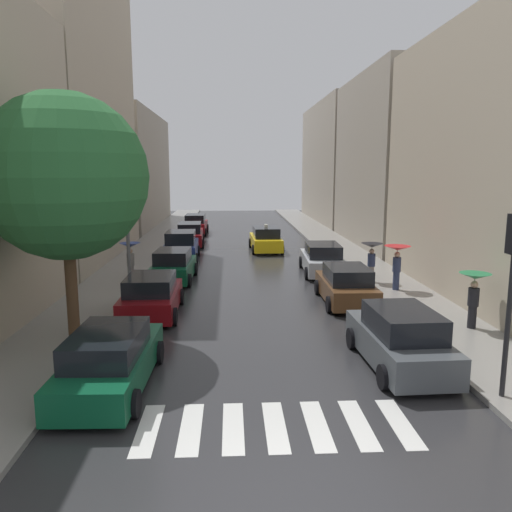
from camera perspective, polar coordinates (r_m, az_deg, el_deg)
The scene contains 24 objects.
ground_plane at distance 31.67m, azimuth -1.18°, elevation -0.11°, with size 28.00×72.00×0.04m, color #2C2C2F.
sidewalk_left at distance 32.13m, azimuth -12.85°, elevation -0.04°, with size 3.00×72.00×0.15m, color gray.
sidewalk_right at distance 32.50m, azimuth 10.35°, elevation 0.16°, with size 3.00×72.00×0.15m, color gray.
crosswalk_stripes at distance 11.34m, azimuth 2.20°, elevation -18.75°, with size 5.85×2.20×0.01m.
building_left_mid at distance 32.86m, azimuth -21.51°, elevation 15.06°, with size 6.00×15.37×17.63m, color #B2A38C.
building_left_far at distance 50.69m, azimuth -14.56°, elevation 9.39°, with size 6.00×19.43×10.68m, color #9E9384.
building_right_mid at distance 37.70m, azimuth 15.80°, elevation 10.26°, with size 6.00×13.99×11.93m, color #9E9384.
building_right_far at distance 54.48m, azimuth 9.92°, elevation 10.34°, with size 6.00×19.39×12.16m, color #9E9384.
parked_car_left_nearest at distance 13.26m, azimuth -16.26°, elevation -11.36°, with size 2.15×4.84×1.54m.
parked_car_left_second at distance 19.30m, azimuth -11.80°, elevation -4.49°, with size 2.17×4.26×1.55m.
parked_car_left_third at distance 24.91m, azimuth -9.35°, elevation -1.16°, with size 2.14×4.21×1.59m.
parked_car_left_fourth at distance 30.67m, azimuth -8.50°, elevation 1.06°, with size 2.19×4.43×1.78m.
parked_car_left_fifth at distance 36.59m, azimuth -7.50°, elevation 2.41°, with size 2.14×4.81×1.66m.
parked_car_left_sixth at distance 43.08m, azimuth -6.87°, elevation 3.55°, with size 2.04×4.59×1.69m.
parked_car_right_nearest at distance 14.62m, azimuth 16.03°, elevation -9.10°, with size 2.17×4.50×1.68m.
parked_car_right_second at distance 20.91m, azimuth 10.20°, elevation -3.33°, with size 2.11×4.34×1.55m.
parked_car_right_third at distance 26.63m, azimuth 7.54°, elevation -0.38°, with size 2.28×4.75×1.61m.
taxi_midroad at distance 33.83m, azimuth 1.11°, elevation 1.87°, with size 2.19×4.60×1.81m.
pedestrian_foreground at distance 22.95m, azimuth 15.75°, elevation -0.04°, with size 1.16×1.16×1.97m.
pedestrian_near_tree at distance 24.63m, azimuth -14.09°, elevation 0.29°, with size 0.98×0.98×1.84m.
pedestrian_by_kerb at distance 24.29m, azimuth 13.01°, elevation 0.28°, with size 1.02×1.02×1.85m.
pedestrian_far_side at distance 18.26m, azimuth 23.54°, elevation -3.33°, with size 1.03×1.03×1.88m.
street_tree_left at distance 16.24m, azimuth -20.92°, elevation 8.39°, with size 5.02×5.02×7.58m.
lamp_post_left at distance 23.12m, azimuth -14.54°, elevation 6.45°, with size 0.60×0.28×7.03m.
Camera 1 is at (-0.91, -7.19, 5.42)m, focal length 35.21 mm.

